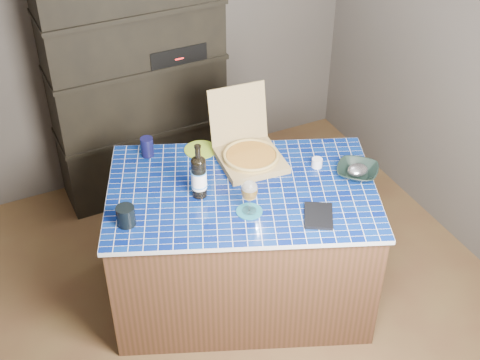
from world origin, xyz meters
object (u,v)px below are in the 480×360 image
kitchen_island (242,243)px  dvd_case (319,216)px  mead_bottle (199,176)px  pizza_box (250,153)px  bowl (357,171)px  wine_glass (250,191)px

kitchen_island → dvd_case: 0.64m
mead_bottle → dvd_case: mead_bottle is taller
kitchen_island → mead_bottle: size_ratio=5.28×
pizza_box → bowl: pizza_box is taller
kitchen_island → wine_glass: wine_glass is taller
dvd_case → bowl: 0.45m
pizza_box → mead_bottle: pizza_box is taller
pizza_box → wine_glass: bearing=-111.5°
wine_glass → bowl: wine_glass is taller
mead_bottle → bowl: size_ratio=1.41×
mead_bottle → bowl: mead_bottle is taller
kitchen_island → dvd_case: bearing=-34.3°
mead_bottle → wine_glass: size_ratio=1.66×
kitchen_island → mead_bottle: 0.60m
pizza_box → mead_bottle: size_ratio=1.39×
wine_glass → dvd_case: wine_glass is taller
kitchen_island → dvd_case: size_ratio=8.36×
mead_bottle → bowl: bearing=-14.0°
kitchen_island → wine_glass: bearing=-82.5°
dvd_case → bowl: bearing=59.9°
wine_glass → pizza_box: bearing=63.8°
wine_glass → bowl: size_ratio=0.85×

